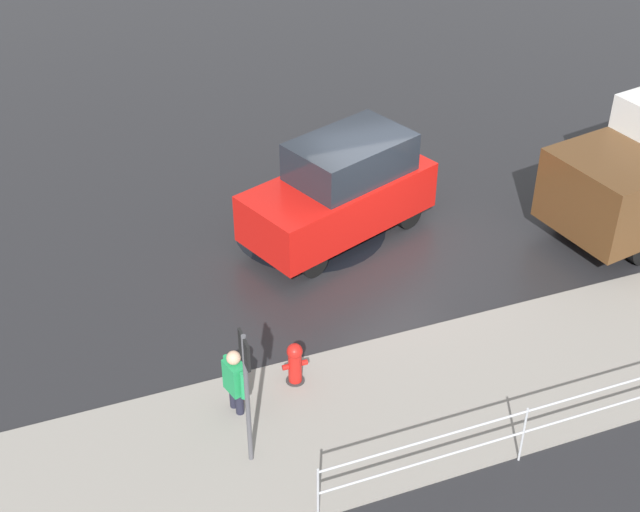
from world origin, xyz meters
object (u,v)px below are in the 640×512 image
Objects in this scene: pedestrian at (235,379)px; sign_post at (246,381)px; fire_hydrant at (295,364)px; moving_hatchback at (341,189)px.

sign_post is (0.09, 1.05, 0.90)m from pedestrian.
pedestrian is at bearing 15.27° from fire_hydrant.
pedestrian is (1.07, 0.29, 0.28)m from fire_hydrant.
sign_post is (1.16, 1.34, 1.18)m from fire_hydrant.
pedestrian is (3.41, 4.15, -0.34)m from moving_hatchback.
moving_hatchback reaches higher than fire_hydrant.
moving_hatchback is 5.30× the size of fire_hydrant.
pedestrian is at bearing 50.58° from moving_hatchback.
moving_hatchback reaches higher than pedestrian.
moving_hatchback is 3.48× the size of pedestrian.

